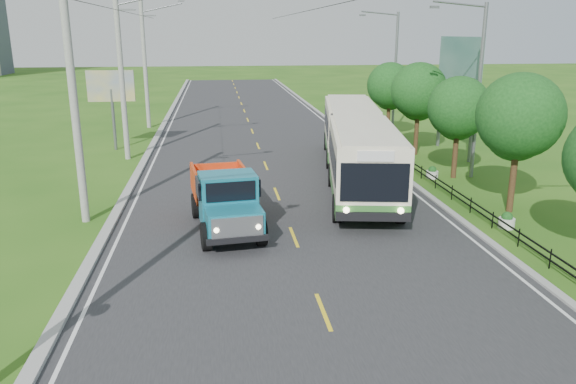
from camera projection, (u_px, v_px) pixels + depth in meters
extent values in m
plane|color=#265714|center=(323.00, 312.00, 15.72)|extent=(240.00, 240.00, 0.00)
cube|color=#28282B|center=(263.00, 158.00, 34.79)|extent=(14.00, 120.00, 0.02)
cube|color=#9E9E99|center=(144.00, 161.00, 33.89)|extent=(0.40, 120.00, 0.15)
cube|color=#9E9E99|center=(375.00, 155.00, 35.66)|extent=(0.30, 120.00, 0.10)
cube|color=silver|center=(154.00, 161.00, 33.97)|extent=(0.12, 120.00, 0.00)
cube|color=silver|center=(367.00, 155.00, 35.60)|extent=(0.12, 120.00, 0.00)
cube|color=yellow|center=(323.00, 311.00, 15.72)|extent=(0.12, 2.20, 0.00)
cube|color=black|center=(421.00, 173.00, 29.97)|extent=(0.04, 40.00, 0.60)
cylinder|color=gray|center=(74.00, 100.00, 21.91)|extent=(0.32, 0.32, 10.00)
cylinder|color=gray|center=(122.00, 77.00, 33.36)|extent=(0.32, 0.32, 10.00)
cube|color=slate|center=(125.00, 10.00, 32.38)|extent=(1.20, 0.10, 0.10)
cylinder|color=gray|center=(145.00, 65.00, 44.80)|extent=(0.32, 0.32, 10.00)
cube|color=slate|center=(148.00, 16.00, 43.82)|extent=(1.20, 0.10, 0.10)
cube|color=slate|center=(181.00, 1.00, 43.84)|extent=(0.50, 0.18, 0.12)
cylinder|color=#382314|center=(513.00, 174.00, 24.09)|extent=(0.28, 0.28, 3.36)
sphere|color=#124214|center=(520.00, 116.00, 23.40)|extent=(3.60, 3.60, 3.60)
sphere|color=#124214|center=(516.00, 131.00, 24.10)|extent=(2.64, 2.64, 2.64)
cylinder|color=#382314|center=(455.00, 150.00, 29.86)|extent=(0.28, 0.28, 3.02)
sphere|color=#124214|center=(459.00, 107.00, 29.24)|extent=(3.24, 3.24, 3.24)
sphere|color=#124214|center=(458.00, 118.00, 29.92)|extent=(2.38, 2.38, 2.38)
cylinder|color=#382314|center=(417.00, 129.00, 35.55)|extent=(0.28, 0.28, 3.25)
sphere|color=#124214|center=(419.00, 91.00, 34.88)|extent=(3.48, 3.48, 3.48)
sphere|color=#124214|center=(419.00, 101.00, 35.57)|extent=(2.55, 2.55, 2.55)
cylinder|color=#382314|center=(388.00, 117.00, 41.30)|extent=(0.28, 0.28, 3.08)
sphere|color=#124214|center=(390.00, 85.00, 40.66)|extent=(3.30, 3.30, 3.30)
sphere|color=#124214|center=(390.00, 94.00, 41.34)|extent=(2.42, 2.42, 2.42)
cylinder|color=slate|center=(478.00, 93.00, 29.16)|extent=(0.20, 0.20, 9.00)
cylinder|color=slate|center=(460.00, 4.00, 27.78)|extent=(2.80, 0.10, 0.34)
cube|color=slate|center=(435.00, 7.00, 27.66)|extent=(0.45, 0.16, 0.12)
cylinder|color=slate|center=(395.00, 74.00, 42.51)|extent=(0.20, 0.20, 9.00)
cylinder|color=slate|center=(380.00, 13.00, 41.13)|extent=(2.80, 0.10, 0.34)
cube|color=slate|center=(362.00, 15.00, 41.02)|extent=(0.45, 0.16, 0.12)
cylinder|color=silver|center=(506.00, 223.00, 22.44)|extent=(0.64, 0.64, 0.40)
sphere|color=#124214|center=(507.00, 217.00, 22.37)|extent=(0.44, 0.44, 0.44)
cylinder|color=silver|center=(432.00, 175.00, 30.07)|extent=(0.64, 0.64, 0.40)
sphere|color=#124214|center=(432.00, 170.00, 30.00)|extent=(0.44, 0.44, 0.44)
cylinder|color=silver|center=(388.00, 146.00, 37.70)|extent=(0.64, 0.64, 0.40)
sphere|color=#124214|center=(388.00, 142.00, 37.63)|extent=(0.44, 0.44, 0.44)
cylinder|color=slate|center=(114.00, 120.00, 36.90)|extent=(0.20, 0.20, 4.00)
cube|color=yellow|center=(111.00, 86.00, 36.29)|extent=(3.00, 0.15, 2.00)
cylinder|color=slate|center=(473.00, 121.00, 33.23)|extent=(0.24, 0.24, 5.00)
cylinder|color=slate|center=(440.00, 110.00, 38.00)|extent=(0.24, 0.24, 5.00)
cube|color=#144C47|center=(460.00, 62.00, 34.71)|extent=(0.20, 6.00, 3.00)
cube|color=#35762F|center=(363.00, 184.00, 25.46)|extent=(4.24, 8.92, 0.63)
cube|color=beige|center=(364.00, 154.00, 25.08)|extent=(4.24, 8.92, 2.21)
cube|color=black|center=(364.00, 153.00, 25.07)|extent=(4.17, 8.26, 1.09)
cube|color=#35762F|center=(349.00, 144.00, 34.52)|extent=(4.14, 8.36, 0.63)
cube|color=beige|center=(350.00, 121.00, 34.13)|extent=(4.14, 8.36, 2.21)
cube|color=black|center=(350.00, 121.00, 34.13)|extent=(4.08, 7.69, 1.09)
cube|color=#4C4C4C|center=(356.00, 140.00, 29.83)|extent=(2.84, 1.57, 2.72)
cube|color=black|center=(375.00, 183.00, 20.99)|extent=(2.55, 0.49, 1.49)
cylinder|color=black|center=(337.00, 208.00, 23.02)|extent=(0.56, 1.23, 1.19)
cylinder|color=black|center=(400.00, 209.00, 22.92)|extent=(0.56, 1.23, 1.19)
cylinder|color=black|center=(332.00, 175.00, 28.40)|extent=(0.56, 1.23, 1.19)
cylinder|color=black|center=(383.00, 175.00, 28.30)|extent=(0.56, 1.23, 1.19)
cylinder|color=black|center=(330.00, 158.00, 32.13)|extent=(0.56, 1.23, 1.19)
cylinder|color=black|center=(375.00, 159.00, 32.03)|extent=(0.56, 1.23, 1.19)
cylinder|color=black|center=(327.00, 141.00, 37.18)|extent=(0.56, 1.23, 1.19)
cylinder|color=black|center=(366.00, 141.00, 37.08)|extent=(0.56, 1.23, 1.19)
cube|color=#167289|center=(234.00, 222.00, 19.98)|extent=(2.14, 1.56, 0.95)
cube|color=#167289|center=(228.00, 198.00, 21.18)|extent=(2.26, 1.76, 1.90)
cube|color=black|center=(228.00, 186.00, 21.04)|extent=(2.43, 1.51, 0.67)
cube|color=black|center=(226.00, 215.00, 22.13)|extent=(1.64, 5.78, 0.24)
cube|color=red|center=(220.00, 181.00, 23.38)|extent=(2.52, 3.10, 1.24)
cylinder|color=black|center=(206.00, 236.00, 20.06)|extent=(0.46, 1.08, 1.05)
cylinder|color=black|center=(261.00, 232.00, 20.53)|extent=(0.46, 1.08, 1.05)
cylinder|color=black|center=(196.00, 206.00, 23.60)|extent=(0.46, 1.08, 1.05)
cylinder|color=black|center=(243.00, 202.00, 24.08)|extent=(0.46, 1.08, 1.05)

